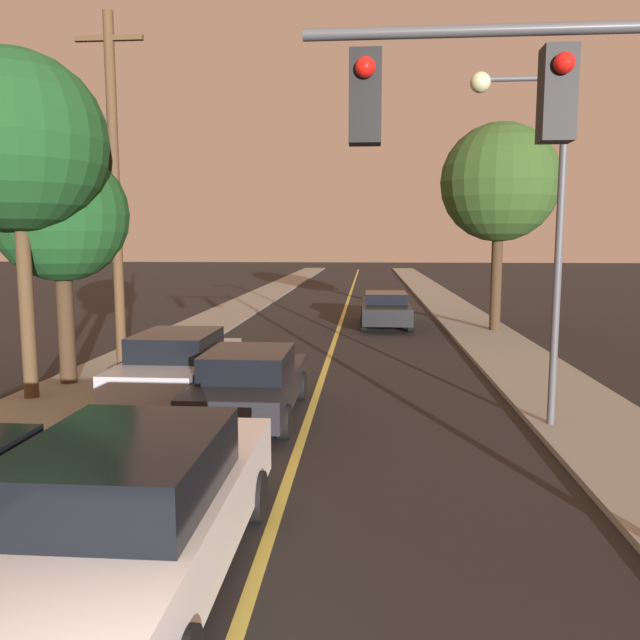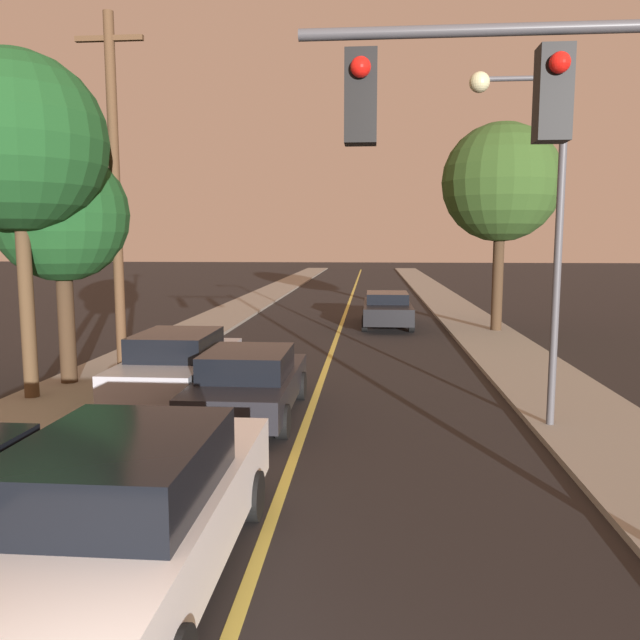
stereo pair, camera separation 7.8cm
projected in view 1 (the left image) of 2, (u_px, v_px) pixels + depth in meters
road_surface at (349, 298)px, 38.58m from camera, size 8.43×80.00×0.01m
sidewalk_left at (262, 296)px, 38.99m from camera, size 2.50×80.00×0.12m
sidewalk_right at (438, 297)px, 38.16m from camera, size 2.50×80.00×0.12m
car_near_lane_front at (132, 512)px, 6.21m from camera, size 2.10×5.15×1.63m
car_near_lane_second at (250, 382)px, 12.40m from camera, size 1.95×4.46×1.37m
car_outer_lane_second at (179, 364)px, 13.89m from camera, size 1.96×4.79×1.51m
car_far_oncoming at (386, 309)px, 25.63m from camera, size 2.02×5.18×1.39m
traffic_signal_mast at (582, 174)px, 6.12m from camera, size 4.23×0.42×5.65m
streetlamp_right at (537, 199)px, 11.12m from camera, size 1.73×0.36×6.35m
utility_pole_left at (115, 195)px, 14.67m from camera, size 1.60×0.24×8.58m
tree_left_near at (17, 143)px, 12.91m from camera, size 3.71×3.71×7.28m
tree_left_far at (60, 216)px, 14.49m from camera, size 3.12×3.12×5.55m
tree_right_near at (500, 183)px, 23.17m from camera, size 4.38×4.38×7.73m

